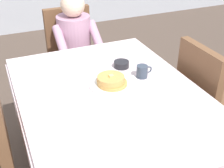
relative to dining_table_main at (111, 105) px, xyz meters
name	(u,v)px	position (x,y,z in m)	size (l,w,h in m)	color
dining_table_main	(111,105)	(0.00, 0.00, 0.00)	(1.12, 1.52, 0.74)	silver
chair_diner	(72,51)	(0.08, 1.17, -0.12)	(0.44, 0.45, 0.93)	brown
diner_person	(76,43)	(0.08, 1.01, 0.02)	(0.40, 0.43, 1.12)	#B2849E
chair_right_side	(206,95)	(0.77, 0.00, -0.12)	(0.45, 0.44, 0.93)	brown
plate_breakfast	(111,85)	(0.03, 0.07, 0.10)	(0.28, 0.28, 0.02)	white
breakfast_stack	(111,80)	(0.03, 0.08, 0.13)	(0.19, 0.19, 0.07)	tan
cup_coffee	(142,71)	(0.27, 0.11, 0.13)	(0.11, 0.08, 0.08)	#333D4C
bowl_butter	(121,64)	(0.21, 0.29, 0.11)	(0.11, 0.11, 0.04)	black
syrup_pitcher	(70,79)	(-0.20, 0.20, 0.13)	(0.08, 0.08, 0.07)	silver
fork_left_of_plate	(84,94)	(-0.16, 0.05, 0.09)	(0.18, 0.01, 0.01)	silver
knife_right_of_plate	(139,82)	(0.22, 0.05, 0.09)	(0.20, 0.01, 0.01)	silver
spoon_near_edge	(136,110)	(0.06, -0.22, 0.09)	(0.15, 0.01, 0.01)	silver
napkin_folded	(81,115)	(-0.24, -0.15, 0.09)	(0.17, 0.12, 0.01)	white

